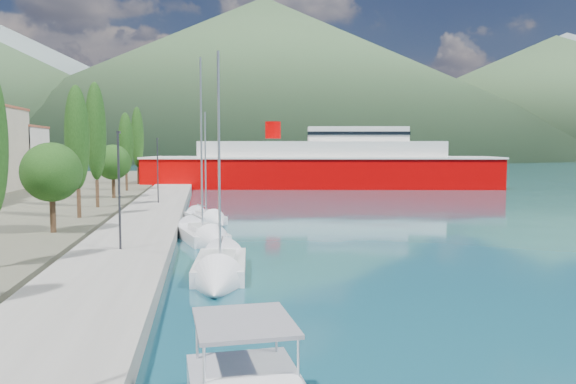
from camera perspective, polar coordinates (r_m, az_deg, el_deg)
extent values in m
plane|color=#154857|center=(137.51, -6.54, 2.08)|extent=(1400.00, 1400.00, 0.00)
cube|color=gray|center=(43.89, -14.09, -2.92)|extent=(5.00, 88.00, 0.80)
cone|color=slate|center=(707.42, -1.58, 11.46)|extent=(760.00, 760.00, 180.00)
cone|color=slate|center=(751.99, 26.29, 9.05)|extent=(640.00, 640.00, 140.00)
cone|color=#375332|center=(422.82, -2.41, 11.63)|extent=(480.00, 480.00, 115.00)
cone|color=#375332|center=(478.97, 25.42, 8.86)|extent=(420.00, 420.00, 90.00)
cube|color=silver|center=(87.68, -26.69, 3.25)|extent=(9.00, 10.00, 8.00)
cube|color=#9E5138|center=(87.71, -26.79, 5.96)|extent=(9.20, 10.20, 0.30)
cylinder|color=#47301E|center=(38.01, -22.77, -2.09)|extent=(0.36, 0.36, 2.31)
sphere|color=#1C4113|center=(37.80, -22.90, 1.87)|extent=(3.69, 3.69, 3.69)
cylinder|color=#47301E|center=(45.16, -20.47, -1.08)|extent=(0.30, 0.30, 2.19)
ellipsoid|color=#1C4113|center=(44.97, -20.65, 5.24)|extent=(1.80, 1.80, 7.77)
cylinder|color=#47301E|center=(52.40, -18.80, -0.16)|extent=(0.30, 0.30, 2.42)
ellipsoid|color=#1C4113|center=(52.25, -18.96, 5.87)|extent=(1.80, 1.80, 8.58)
cylinder|color=#47301E|center=(61.26, -17.30, 0.48)|extent=(0.36, 0.36, 2.29)
sphere|color=#1C4113|center=(61.13, -17.36, 2.91)|extent=(3.66, 3.66, 3.66)
cylinder|color=#47301E|center=(71.14, -16.07, 0.97)|extent=(0.30, 0.30, 2.09)
ellipsoid|color=#1C4113|center=(71.01, -16.16, 4.79)|extent=(1.80, 1.80, 7.39)
cylinder|color=#47301E|center=(83.15, -14.98, 1.62)|extent=(0.30, 0.30, 2.42)
ellipsoid|color=#1C4113|center=(83.06, -15.06, 5.41)|extent=(1.80, 1.80, 8.59)
cylinder|color=#2D2D33|center=(29.91, -16.78, 0.09)|extent=(0.12, 0.12, 6.00)
cube|color=#2D2D33|center=(30.08, -16.85, 5.83)|extent=(0.15, 0.50, 0.12)
cylinder|color=#2D2D33|center=(53.84, -13.10, 2.11)|extent=(0.12, 0.12, 6.00)
cube|color=#2D2D33|center=(54.05, -13.14, 5.30)|extent=(0.15, 0.50, 0.12)
cube|color=slate|center=(12.41, -4.49, -13.05)|extent=(2.25, 2.61, 0.09)
cube|color=silver|center=(27.24, -6.87, -7.71)|extent=(2.81, 5.92, 0.92)
cube|color=silver|center=(26.74, -6.92, -6.61)|extent=(1.59, 2.41, 0.36)
cylinder|color=silver|center=(26.24, -7.02, 3.52)|extent=(0.12, 0.12, 9.71)
cone|color=silver|center=(23.67, -7.34, -9.62)|extent=(2.56, 2.87, 2.35)
cube|color=silver|center=(37.13, -8.83, -4.43)|extent=(3.72, 6.72, 0.90)
cube|color=silver|center=(36.63, -8.69, -3.61)|extent=(1.94, 2.80, 0.35)
cylinder|color=silver|center=(36.26, -8.79, 4.77)|extent=(0.12, 0.12, 10.97)
cone|color=silver|center=(33.23, -7.21, -5.48)|extent=(2.93, 3.42, 2.29)
cube|color=silver|center=(45.69, -8.45, -2.76)|extent=(3.52, 5.18, 0.82)
cube|color=silver|center=(45.32, -8.32, -2.12)|extent=(1.80, 2.21, 0.32)
cylinder|color=silver|center=(45.03, -8.38, 2.87)|extent=(0.12, 0.12, 8.16)
cone|color=silver|center=(42.84, -7.12, -3.23)|extent=(2.69, 2.78, 2.09)
cube|color=#C00000|center=(83.78, 3.32, 1.81)|extent=(52.38, 18.76, 4.96)
cube|color=silver|center=(83.69, 3.33, 3.51)|extent=(52.78, 19.13, 0.27)
cube|color=silver|center=(83.68, 3.33, 4.24)|extent=(36.38, 14.41, 2.66)
cube|color=silver|center=(84.10, 6.98, 5.84)|extent=(15.25, 8.82, 2.12)
cylinder|color=#C00000|center=(83.70, -1.53, 6.30)|extent=(2.30, 2.30, 2.48)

